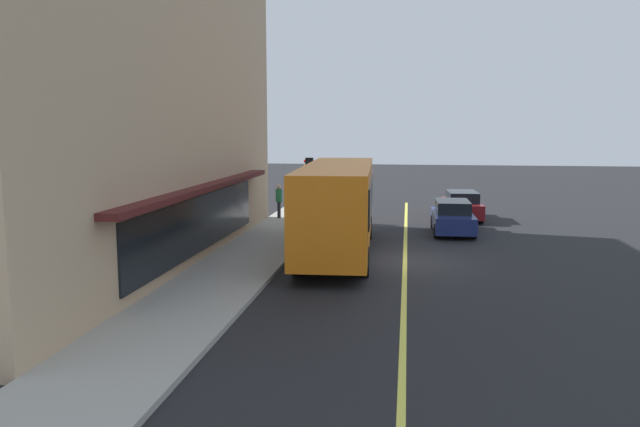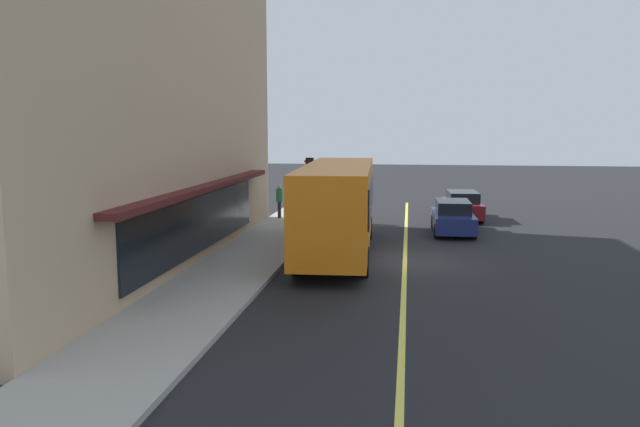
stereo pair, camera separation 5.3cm
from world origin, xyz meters
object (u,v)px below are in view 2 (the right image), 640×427
at_px(bus, 338,204).
at_px(car_maroon, 462,206).
at_px(car_navy, 453,217).
at_px(pedestrian_near_storefront, 311,196).
at_px(pedestrian_at_corner, 279,198).
at_px(traffic_light, 310,173).

relative_size(bus, car_maroon, 2.56).
xyz_separation_m(bus, car_navy, (5.59, -4.78, -1.24)).
xyz_separation_m(car_maroon, pedestrian_near_storefront, (-0.17, 8.20, 0.41)).
bearing_deg(pedestrian_at_corner, traffic_light, -84.01).
distance_m(bus, pedestrian_at_corner, 9.20).
bearing_deg(pedestrian_near_storefront, traffic_light, -174.17).
xyz_separation_m(bus, car_maroon, (10.17, -5.58, -1.24)).
xyz_separation_m(bus, pedestrian_near_storefront, (10.01, 2.62, -0.84)).
xyz_separation_m(bus, pedestrian_at_corner, (8.22, 4.07, -0.76)).
relative_size(car_maroon, pedestrian_at_corner, 2.46).
bearing_deg(pedestrian_near_storefront, car_maroon, -88.82).
xyz_separation_m(traffic_light, car_navy, (-2.80, -7.24, -1.79)).
relative_size(traffic_light, pedestrian_at_corner, 1.80).
bearing_deg(traffic_light, car_navy, -111.13).
xyz_separation_m(traffic_light, pedestrian_near_storefront, (1.62, 0.17, -1.38)).
bearing_deg(pedestrian_near_storefront, bus, -165.33).
bearing_deg(car_navy, car_maroon, -9.86).
relative_size(car_navy, pedestrian_near_storefront, 2.59).
bearing_deg(car_navy, pedestrian_at_corner, 73.46).
bearing_deg(car_maroon, bus, 151.27).
bearing_deg(traffic_light, pedestrian_at_corner, 95.99).
bearing_deg(pedestrian_at_corner, bus, -153.68).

